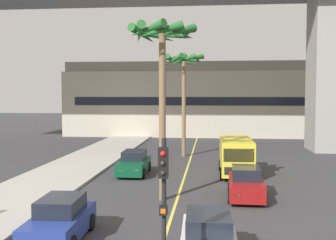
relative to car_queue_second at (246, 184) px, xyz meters
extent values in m
cube|color=#ADA89E|center=(-11.47, -3.19, -0.65)|extent=(4.80, 80.00, 0.15)
cube|color=#DBCC4C|center=(-3.47, 4.81, -0.72)|extent=(0.14, 56.00, 0.01)
cube|color=gray|center=(8.78, 19.21, 6.49)|extent=(2.80, 4.40, 14.42)
cube|color=#BCB29E|center=(-3.47, 33.21, 3.29)|extent=(33.34, 8.00, 8.02)
cube|color=gray|center=(-3.47, 33.21, 7.90)|extent=(32.67, 7.20, 1.20)
cube|color=black|center=(-3.47, 29.19, 3.69)|extent=(30.01, 0.04, 1.00)
cube|color=black|center=(-1.84, -8.55, 0.54)|extent=(1.45, 2.09, 0.60)
cylinder|color=black|center=(-1.06, -7.41, -0.40)|extent=(0.24, 0.65, 0.64)
cylinder|color=black|center=(-2.68, -7.45, -0.40)|extent=(0.24, 0.65, 0.64)
cube|color=maroon|center=(0.00, -0.03, -0.14)|extent=(1.84, 4.16, 0.80)
cube|color=black|center=(0.00, 0.12, 0.54)|extent=(1.47, 2.10, 0.60)
cube|color=#F2EDCC|center=(0.39, -2.06, -0.09)|extent=(0.24, 0.09, 0.14)
cube|color=#F2EDCC|center=(-0.54, -2.02, -0.09)|extent=(0.24, 0.09, 0.14)
cylinder|color=black|center=(0.76, -1.33, -0.40)|extent=(0.24, 0.65, 0.64)
cylinder|color=black|center=(-0.85, -1.27, -0.40)|extent=(0.24, 0.65, 0.64)
cylinder|color=black|center=(0.85, 1.21, -0.40)|extent=(0.24, 0.65, 0.64)
cylinder|color=black|center=(-0.76, 1.27, -0.40)|extent=(0.24, 0.65, 0.64)
cube|color=navy|center=(-7.19, -7.15, -0.14)|extent=(1.84, 4.16, 0.80)
cube|color=black|center=(-7.20, -7.00, 0.54)|extent=(1.46, 2.10, 0.60)
cylinder|color=black|center=(-6.43, -5.85, -0.40)|extent=(0.24, 0.65, 0.64)
cylinder|color=black|center=(-8.04, -5.90, -0.40)|extent=(0.24, 0.65, 0.64)
cube|color=#0C4728|center=(-6.83, 5.67, -0.14)|extent=(1.72, 4.11, 0.80)
cube|color=black|center=(-6.83, 5.82, 0.54)|extent=(1.40, 2.06, 0.60)
cube|color=#F2EDCC|center=(-6.35, 3.66, -0.09)|extent=(0.24, 0.08, 0.14)
cube|color=#F2EDCC|center=(-7.29, 3.66, -0.09)|extent=(0.24, 0.08, 0.14)
cylinder|color=black|center=(-6.02, 4.40, -0.40)|extent=(0.22, 0.64, 0.64)
cylinder|color=black|center=(-7.63, 4.39, -0.40)|extent=(0.22, 0.64, 0.64)
cylinder|color=black|center=(-6.03, 6.94, -0.40)|extent=(0.22, 0.64, 0.64)
cylinder|color=black|center=(-7.64, 6.94, -0.40)|extent=(0.22, 0.64, 0.64)
cube|color=yellow|center=(-0.16, 6.16, 0.59)|extent=(2.03, 5.21, 2.10)
cube|color=black|center=(-0.14, 3.60, 0.94)|extent=(1.80, 0.09, 0.80)
cube|color=black|center=(-0.14, 3.54, 0.01)|extent=(1.70, 0.07, 0.44)
cylinder|color=black|center=(0.80, 4.61, -0.34)|extent=(0.26, 0.76, 0.76)
cylinder|color=black|center=(-1.10, 4.60, -0.34)|extent=(0.26, 0.76, 0.76)
cylinder|color=black|center=(0.78, 7.73, -0.34)|extent=(0.26, 0.76, 0.76)
cylinder|color=black|center=(-1.12, 7.72, -0.34)|extent=(0.26, 0.76, 0.76)
cylinder|color=black|center=(-2.95, -11.25, 1.38)|extent=(0.12, 0.12, 4.20)
cube|color=black|center=(-2.95, -11.39, 2.88)|extent=(0.24, 0.20, 0.76)
sphere|color=red|center=(-2.95, -11.49, 3.12)|extent=(0.14, 0.14, 0.14)
sphere|color=black|center=(-2.95, -11.49, 2.88)|extent=(0.14, 0.14, 0.14)
sphere|color=black|center=(-2.95, -11.49, 2.64)|extent=(0.14, 0.14, 0.14)
cube|color=black|center=(-2.95, -11.37, 1.68)|extent=(0.20, 0.16, 0.24)
cube|color=orange|center=(-2.95, -11.45, 1.68)|extent=(0.12, 0.03, 0.12)
cylinder|color=brown|center=(-4.10, 14.17, 3.41)|extent=(0.33, 0.33, 8.25)
sphere|color=#236028|center=(-4.10, 14.17, 7.68)|extent=(0.60, 0.60, 0.60)
cone|color=#236028|center=(-2.97, 14.21, 7.41)|extent=(0.52, 2.32, 0.96)
cone|color=#236028|center=(-3.38, 15.04, 7.47)|extent=(2.06, 1.81, 0.85)
cone|color=#236028|center=(-4.06, 15.30, 7.34)|extent=(2.31, 0.53, 1.07)
cone|color=#236028|center=(-4.80, 15.06, 7.39)|extent=(2.09, 1.77, 0.99)
cone|color=#236028|center=(-5.23, 14.32, 7.44)|extent=(0.75, 2.35, 0.91)
cone|color=#236028|center=(-4.91, 13.37, 7.34)|extent=(1.92, 1.95, 1.08)
cone|color=#236028|center=(-4.14, 13.03, 7.31)|extent=(2.31, 0.52, 1.12)
cone|color=#236028|center=(-3.42, 13.26, 7.49)|extent=(2.10, 1.75, 0.82)
cylinder|color=brown|center=(-4.19, -0.87, 3.46)|extent=(0.34, 0.34, 8.36)
sphere|color=#236028|center=(-4.19, -0.87, 7.79)|extent=(0.60, 0.60, 0.60)
cone|color=#236028|center=(-3.09, -0.87, 7.51)|extent=(0.45, 2.25, 0.98)
cone|color=#236028|center=(-3.30, -0.21, 7.52)|extent=(1.69, 2.06, 0.96)
cone|color=#236028|center=(-3.99, 0.21, 7.58)|extent=(2.29, 0.84, 0.85)
cone|color=#236028|center=(-4.67, 0.12, 7.55)|extent=(2.21, 1.38, 0.90)
cone|color=#236028|center=(-5.20, -0.44, 7.52)|extent=(1.28, 2.24, 0.96)
cone|color=#236028|center=(-5.26, -1.13, 7.52)|extent=(0.96, 2.29, 0.96)
cone|color=#236028|center=(-4.82, -1.77, 7.59)|extent=(2.10, 1.64, 0.83)
cone|color=#236028|center=(-4.14, -1.97, 7.49)|extent=(2.26, 0.54, 1.00)
cone|color=#236028|center=(-3.36, -1.59, 7.50)|extent=(1.80, 1.98, 1.00)
camera|label=1|loc=(-1.77, -21.81, 4.59)|focal=45.72mm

